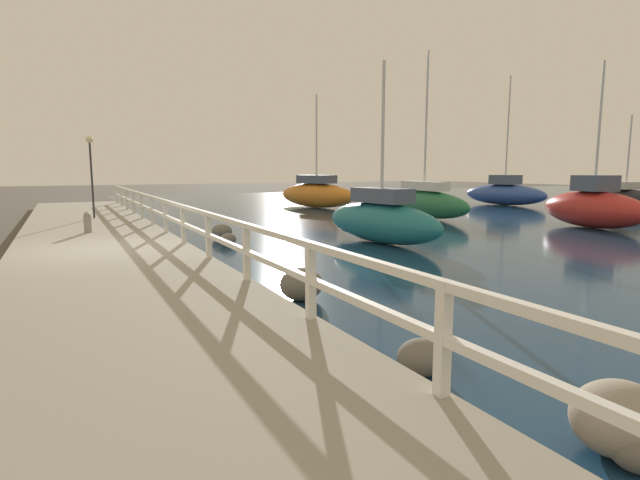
{
  "coord_description": "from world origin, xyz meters",
  "views": [
    {
      "loc": [
        -0.74,
        -12.12,
        2.05
      ],
      "look_at": [
        4.42,
        -2.12,
        0.45
      ],
      "focal_mm": 28.0,
      "sensor_mm": 36.0,
      "label": 1
    }
  ],
  "objects": [
    {
      "name": "boulder_downstream",
      "position": [
        2.65,
        -10.3,
        0.16
      ],
      "size": [
        0.43,
        0.39,
        0.32
      ],
      "color": "#666056",
      "rests_on": "ground"
    },
    {
      "name": "railing",
      "position": [
        1.81,
        0.0,
        0.91
      ],
      "size": [
        0.1,
        32.5,
        0.93
      ],
      "color": "white",
      "rests_on": "dock_walkway"
    },
    {
      "name": "dock_walkway",
      "position": [
        0.0,
        0.0,
        0.14
      ],
      "size": [
        3.81,
        36.0,
        0.29
      ],
      "color": "gray",
      "rests_on": "ground"
    },
    {
      "name": "ground_plane",
      "position": [
        0.0,
        0.0,
        0.0
      ],
      "size": [
        120.0,
        120.0,
        0.0
      ],
      "primitive_type": "plane",
      "color": "#4C473D"
    },
    {
      "name": "mooring_bollard",
      "position": [
        -0.16,
        3.28,
        0.58
      ],
      "size": [
        0.2,
        0.2,
        0.59
      ],
      "color": "gray",
      "rests_on": "dock_walkway"
    },
    {
      "name": "dock_lamp",
      "position": [
        0.25,
        7.87,
        2.44
      ],
      "size": [
        0.25,
        0.25,
        2.96
      ],
      "color": "#2D2D33",
      "rests_on": "dock_walkway"
    },
    {
      "name": "boulder_mid_strip",
      "position": [
        3.39,
        2.23,
        0.23
      ],
      "size": [
        0.61,
        0.54,
        0.45
      ],
      "color": "#666056",
      "rests_on": "ground"
    },
    {
      "name": "boulder_upstream",
      "position": [
        2.34,
        -8.35,
        0.19
      ],
      "size": [
        0.5,
        0.45,
        0.38
      ],
      "color": "#666056",
      "rests_on": "ground"
    },
    {
      "name": "boulder_water_edge",
      "position": [
        2.51,
        -5.19,
        0.26
      ],
      "size": [
        0.69,
        0.62,
        0.52
      ],
      "color": "#666056",
      "rests_on": "ground"
    },
    {
      "name": "boulder_far_strip",
      "position": [
        3.19,
        0.94,
        0.17
      ],
      "size": [
        0.44,
        0.4,
        0.33
      ],
      "color": "#666056",
      "rests_on": "ground"
    },
    {
      "name": "sailboat_black",
      "position": [
        23.98,
        2.88,
        0.6
      ],
      "size": [
        2.68,
        4.38,
        4.65
      ],
      "rotation": [
        0.0,
        0.0,
        -0.29
      ],
      "color": "black",
      "rests_on": "water_surface"
    },
    {
      "name": "boulder_near_dock",
      "position": [
        2.72,
        -10.11,
        0.27
      ],
      "size": [
        0.72,
        0.64,
        0.54
      ],
      "color": "gray",
      "rests_on": "ground"
    },
    {
      "name": "sailboat_teal",
      "position": [
        7.13,
        -0.61,
        0.65
      ],
      "size": [
        1.64,
        4.56,
        4.93
      ],
      "rotation": [
        0.0,
        0.0,
        0.12
      ],
      "color": "#1E707A",
      "rests_on": "water_surface"
    },
    {
      "name": "sailboat_orange",
      "position": [
        11.48,
        11.95,
        0.75
      ],
      "size": [
        2.97,
        5.38,
        5.96
      ],
      "rotation": [
        0.0,
        0.0,
        0.33
      ],
      "color": "orange",
      "rests_on": "water_surface"
    },
    {
      "name": "sailboat_red",
      "position": [
        15.81,
        -0.99,
        0.73
      ],
      "size": [
        2.17,
        4.38,
        5.69
      ],
      "rotation": [
        0.0,
        0.0,
        -0.15
      ],
      "color": "red",
      "rests_on": "water_surface"
    },
    {
      "name": "sailboat_green",
      "position": [
        12.98,
        4.77,
        0.68
      ],
      "size": [
        1.46,
        6.04,
        6.87
      ],
      "rotation": [
        0.0,
        0.0,
        -0.09
      ],
      "color": "#236B42",
      "rests_on": "water_surface"
    },
    {
      "name": "sailboat_blue",
      "position": [
        22.03,
        8.67,
        0.69
      ],
      "size": [
        2.24,
        5.39,
        7.25
      ],
      "rotation": [
        0.0,
        0.0,
        0.13
      ],
      "color": "#2D4C9E",
      "rests_on": "water_surface"
    }
  ]
}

